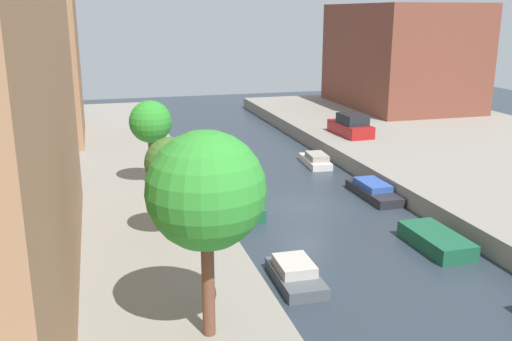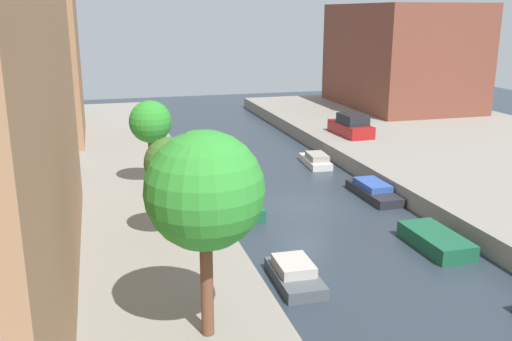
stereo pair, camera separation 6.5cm
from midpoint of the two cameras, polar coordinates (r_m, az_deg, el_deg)
ground_plane at (r=29.58m, az=4.94°, el=-3.70°), size 84.00×84.00×0.00m
low_block_right at (r=56.53m, az=14.25°, el=11.04°), size 10.00×14.46×9.48m
street_tree_0 at (r=14.97m, az=-5.16°, el=-2.12°), size 3.20×3.20×5.82m
street_tree_1 at (r=22.21m, az=-8.60°, el=0.61°), size 2.03×2.03×4.13m
street_tree_2 at (r=29.70m, az=-10.57°, el=4.70°), size 2.17×2.17×4.42m
parked_car at (r=42.49m, az=9.43°, el=4.40°), size 1.97×4.22×1.59m
moored_boat_left_1 at (r=21.55m, az=3.86°, el=-10.29°), size 1.58×3.23×0.83m
moored_boat_left_2 at (r=28.73m, az=-1.55°, el=-3.59°), size 1.75×3.73×0.62m
moored_boat_right_2 at (r=25.62m, az=17.50°, el=-6.69°), size 1.71×3.59×0.68m
moored_boat_right_3 at (r=31.71m, az=11.64°, el=-2.00°), size 1.53×4.21×0.81m
moored_boat_right_4 at (r=37.67m, az=5.94°, el=1.04°), size 1.60×3.53×0.83m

